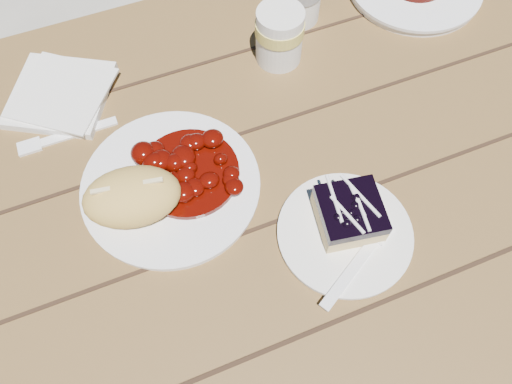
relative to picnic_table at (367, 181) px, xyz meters
name	(u,v)px	position (x,y,z in m)	size (l,w,h in m)	color
ground	(327,280)	(0.00, 0.00, -0.59)	(60.00, 60.00, 0.00)	#9E9A8F
picnic_table	(367,181)	(0.00, 0.00, 0.00)	(2.00, 1.55, 0.75)	brown
main_plate	(171,187)	(-0.35, 0.03, 0.17)	(0.25, 0.25, 0.02)	white
goulash_stew	(187,167)	(-0.32, 0.03, 0.20)	(0.15, 0.15, 0.04)	#4D0802
bread_roll	(132,197)	(-0.40, 0.01, 0.21)	(0.13, 0.09, 0.07)	#DBB154
dessert_plate	(345,234)	(-0.14, -0.14, 0.17)	(0.18, 0.18, 0.01)	white
blueberry_cake	(350,214)	(-0.13, -0.12, 0.19)	(0.10, 0.10, 0.05)	#E1C17B
fork_dessert	(351,272)	(-0.16, -0.19, 0.17)	(0.03, 0.16, 0.01)	white
napkin_stack	(60,95)	(-0.46, 0.26, 0.17)	(0.15, 0.15, 0.01)	white
fork_table	(78,132)	(-0.45, 0.18, 0.16)	(0.03, 0.16, 0.01)	white
second_cup	(279,36)	(-0.10, 0.21, 0.21)	(0.08, 0.08, 0.10)	white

